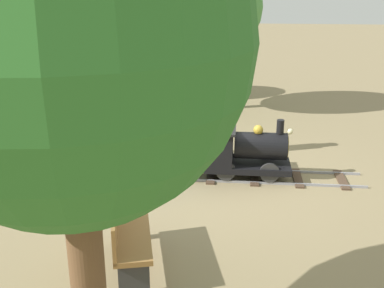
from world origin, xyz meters
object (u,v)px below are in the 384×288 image
(park_bench, at_px, (128,233))
(oak_tree_near, at_px, (211,7))
(locomotive, at_px, (242,150))
(oak_tree_far, at_px, (68,44))
(passenger_car, at_px, (137,149))
(conductor_person, at_px, (227,105))

(park_bench, relative_size, oak_tree_near, 0.36)
(locomotive, relative_size, oak_tree_far, 0.36)
(locomotive, xyz_separation_m, oak_tree_near, (-4.31, -0.80, 2.03))
(park_bench, bearing_deg, oak_tree_far, 2.94)
(passenger_car, distance_m, oak_tree_far, 4.91)
(locomotive, height_order, oak_tree_near, oak_tree_near)
(conductor_person, bearing_deg, locomotive, 14.78)
(locomotive, height_order, park_bench, locomotive)
(park_bench, height_order, oak_tree_near, oak_tree_near)
(locomotive, distance_m, passenger_car, 1.75)
(passenger_car, height_order, oak_tree_near, oak_tree_near)
(conductor_person, bearing_deg, oak_tree_near, -170.86)
(locomotive, distance_m, oak_tree_far, 5.00)
(locomotive, relative_size, passenger_car, 0.72)
(passenger_car, bearing_deg, conductor_person, 126.56)
(passenger_car, xyz_separation_m, park_bench, (2.73, 0.47, -0.01))
(locomotive, bearing_deg, oak_tree_far, -15.50)
(conductor_person, xyz_separation_m, oak_tree_far, (5.39, -0.91, 1.76))
(locomotive, relative_size, conductor_person, 0.89)
(park_bench, bearing_deg, locomotive, 154.97)
(park_bench, xyz_separation_m, oak_tree_near, (-7.04, 0.47, 2.09))
(conductor_person, distance_m, oak_tree_far, 5.75)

